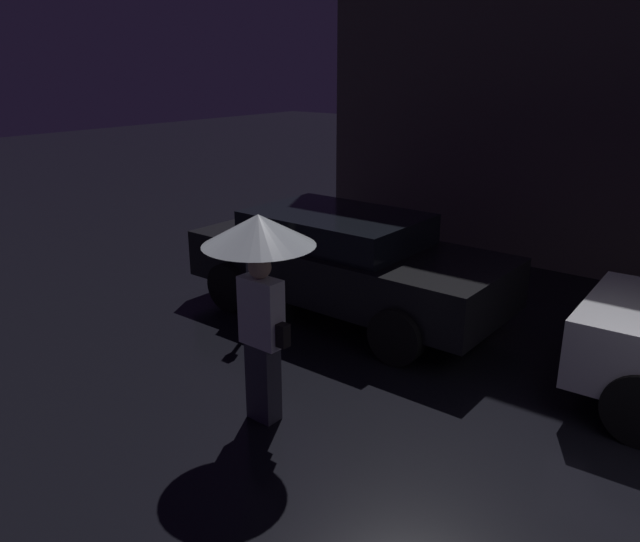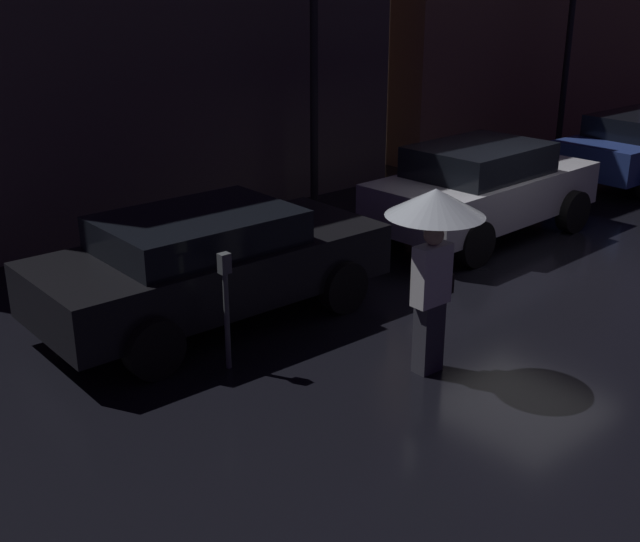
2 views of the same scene
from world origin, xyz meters
name	(u,v)px [view 1 (image 1 of 2)]	position (x,y,z in m)	size (l,w,h in m)	color
building_facade_left	(624,38)	(-2.85, 6.50, 3.70)	(9.53, 3.00, 7.40)	#564C47
parked_car_black	(344,260)	(-4.80, 1.39, 0.76)	(4.41, 2.04, 1.40)	black
pedestrian_with_umbrella	(260,261)	(-3.80, -1.33, 1.62)	(1.03, 1.03, 2.05)	#383842
parking_meter	(248,270)	(-5.41, 0.14, 0.82)	(0.12, 0.10, 1.34)	#4C5154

